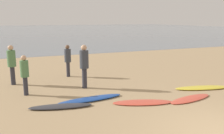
# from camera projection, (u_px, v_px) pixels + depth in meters

# --- Properties ---
(ground_plane) EXTENTS (120.00, 120.00, 0.20)m
(ground_plane) POSITION_uv_depth(u_px,v_px,m) (98.00, 67.00, 14.84)
(ground_plane) COLOR tan
(ground_plane) RESTS_ON ground
(ocean_water) EXTENTS (140.00, 100.00, 0.01)m
(ocean_water) POSITION_uv_depth(u_px,v_px,m) (33.00, 30.00, 64.88)
(ocean_water) COLOR slate
(ocean_water) RESTS_ON ground
(surfboard_0) EXTENTS (2.10, 0.87, 0.10)m
(surfboard_0) POSITION_uv_depth(u_px,v_px,m) (61.00, 106.00, 7.80)
(surfboard_0) COLOR #333338
(surfboard_0) RESTS_ON ground
(surfboard_1) EXTENTS (2.45, 0.70, 0.10)m
(surfboard_1) POSITION_uv_depth(u_px,v_px,m) (90.00, 99.00, 8.52)
(surfboard_1) COLOR #1E479E
(surfboard_1) RESTS_ON ground
(surfboard_2) EXTENTS (2.16, 1.21, 0.06)m
(surfboard_2) POSITION_uv_depth(u_px,v_px,m) (143.00, 102.00, 8.22)
(surfboard_2) COLOR #D84C38
(surfboard_2) RESTS_ON ground
(surfboard_3) EXTENTS (2.01, 0.88, 0.06)m
(surfboard_3) POSITION_uv_depth(u_px,v_px,m) (190.00, 99.00, 8.60)
(surfboard_3) COLOR #D84C38
(surfboard_3) RESTS_ON ground
(surfboard_4) EXTENTS (2.45, 1.14, 0.08)m
(surfboard_4) POSITION_uv_depth(u_px,v_px,m) (202.00, 88.00, 9.94)
(surfboard_4) COLOR yellow
(surfboard_4) RESTS_ON ground
(person_0) EXTENTS (0.37, 0.37, 1.83)m
(person_0) POSITION_uv_depth(u_px,v_px,m) (84.00, 63.00, 9.85)
(person_0) COLOR #2D2D38
(person_0) RESTS_ON ground
(person_1) EXTENTS (0.32, 0.32, 1.60)m
(person_1) POSITION_uv_depth(u_px,v_px,m) (68.00, 58.00, 11.87)
(person_1) COLOR #2D2D38
(person_1) RESTS_ON ground
(person_2) EXTENTS (0.31, 0.31, 1.54)m
(person_2) POSITION_uv_depth(u_px,v_px,m) (25.00, 72.00, 8.94)
(person_2) COLOR #2D2D38
(person_2) RESTS_ON ground
(person_3) EXTENTS (0.36, 0.36, 1.76)m
(person_3) POSITION_uv_depth(u_px,v_px,m) (12.00, 62.00, 10.37)
(person_3) COLOR #2D2D38
(person_3) RESTS_ON ground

